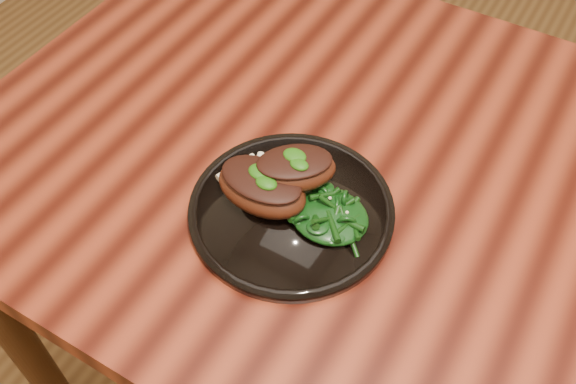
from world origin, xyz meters
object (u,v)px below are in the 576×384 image
Objects in this scene: plate at (291,210)px; lamb_chop_front at (261,187)px; greens_heap at (330,213)px; desk at (531,276)px.

lamb_chop_front is at bearing -166.63° from plate.
plate is 0.06m from greens_heap.
plate is at bearing -174.81° from greens_heap.
plate is 0.05m from lamb_chop_front.
plate is at bearing 13.37° from lamb_chop_front.
greens_heap reaches higher than desk.
lamb_chop_front is at bearing -171.28° from greens_heap.
desk is 0.29m from greens_heap.
lamb_chop_front reaches higher than plate.
greens_heap is (0.05, 0.00, 0.02)m from plate.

